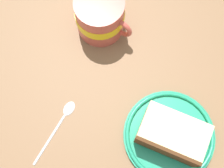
{
  "coord_description": "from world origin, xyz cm",
  "views": [
    {
      "loc": [
        -6.9,
        13.94,
        60.09
      ],
      "look_at": [
        3.46,
        0.94,
        3.0
      ],
      "focal_mm": 50.61,
      "sensor_mm": 36.0,
      "label": 1
    }
  ],
  "objects_px": {
    "tea_mug": "(100,15)",
    "teaspoon": "(62,119)",
    "small_plate": "(169,135)",
    "cake_slice": "(172,135)"
  },
  "relations": [
    {
      "from": "tea_mug",
      "to": "teaspoon",
      "type": "relative_size",
      "value": 0.88
    },
    {
      "from": "small_plate",
      "to": "cake_slice",
      "type": "xyz_separation_m",
      "value": [
        -0.0,
        0.0,
        0.03
      ]
    },
    {
      "from": "small_plate",
      "to": "cake_slice",
      "type": "distance_m",
      "value": 0.03
    },
    {
      "from": "cake_slice",
      "to": "teaspoon",
      "type": "height_order",
      "value": "cake_slice"
    },
    {
      "from": "small_plate",
      "to": "cake_slice",
      "type": "relative_size",
      "value": 1.32
    },
    {
      "from": "small_plate",
      "to": "tea_mug",
      "type": "bearing_deg",
      "value": -21.86
    },
    {
      "from": "small_plate",
      "to": "cake_slice",
      "type": "height_order",
      "value": "cake_slice"
    },
    {
      "from": "small_plate",
      "to": "tea_mug",
      "type": "relative_size",
      "value": 1.41
    },
    {
      "from": "small_plate",
      "to": "cake_slice",
      "type": "bearing_deg",
      "value": 105.63
    },
    {
      "from": "tea_mug",
      "to": "teaspoon",
      "type": "height_order",
      "value": "tea_mug"
    }
  ]
}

